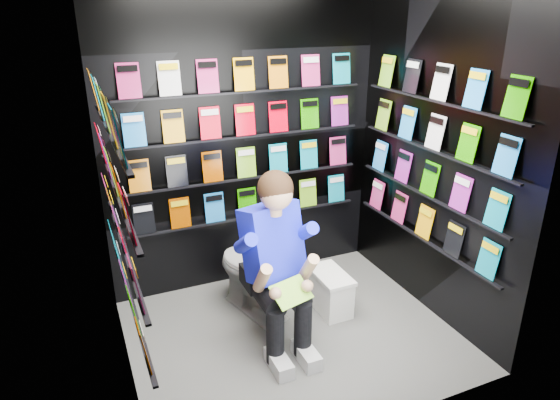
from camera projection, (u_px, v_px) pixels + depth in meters
name	position (u px, v px, depth m)	size (l,w,h in m)	color
floor	(292.00, 335.00, 3.86)	(2.40, 2.40, 0.00)	#62625F
wall_back	(244.00, 141.00, 4.23)	(2.40, 0.04, 2.60)	black
wall_front	(377.00, 235.00, 2.53)	(2.40, 0.04, 2.60)	black
wall_left	(110.00, 202.00, 2.94)	(0.04, 2.00, 2.60)	black
wall_right	(436.00, 156.00, 3.83)	(0.04, 2.00, 2.60)	black
comics_back	(246.00, 141.00, 4.21)	(2.10, 0.06, 1.37)	#ED0019
comics_left	(115.00, 201.00, 2.95)	(0.06, 1.70, 1.37)	#ED0019
comics_right	(433.00, 156.00, 3.81)	(0.06, 1.70, 1.37)	#ED0019
toilet	(254.00, 270.00, 4.06)	(0.42, 0.75, 0.73)	white
longbox	(330.00, 293.00, 4.13)	(0.23, 0.41, 0.31)	white
longbox_lid	(331.00, 275.00, 4.07)	(0.25, 0.43, 0.03)	white
reader	(271.00, 242.00, 3.58)	(0.56, 0.81, 1.50)	#181ED4
held_comic	(291.00, 292.00, 3.36)	(0.28, 0.01, 0.19)	green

